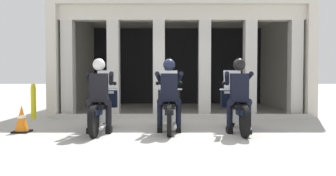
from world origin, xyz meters
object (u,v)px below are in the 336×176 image
Objects in this scene: motorcycle_right at (235,108)px; traffic_cone_flank at (21,119)px; police_officer_left at (98,89)px; police_officer_right at (238,89)px; motorcycle_center at (168,108)px; motorcycle_left at (101,108)px; police_officer_center at (168,89)px; bollard_kerbside at (32,101)px.

traffic_cone_flank is (-4.65, -0.19, -0.21)m from motorcycle_right.
police_officer_left is 1.00× the size of police_officer_right.
motorcycle_center is at bearing 175.06° from motorcycle_right.
police_officer_center is (1.48, -0.15, 0.44)m from motorcycle_left.
police_officer_center is at bearing -29.44° from bollard_kerbside.
traffic_cone_flank is (-3.17, -0.34, -0.21)m from motorcycle_center.
police_officer_left is 3.30m from bollard_kerbside.
police_officer_center is 1.00× the size of police_officer_right.
police_officer_left reaches higher than motorcycle_right.
motorcycle_left is at bearing 179.88° from motorcycle_center.
motorcycle_left is 1.49m from motorcycle_center.
bollard_kerbside is at bearing 128.79° from police_officer_left.
bollard_kerbside is (-5.30, 2.30, -0.44)m from police_officer_right.
police_officer_left is 2.69× the size of traffic_cone_flank.
motorcycle_right is at bearing 90.37° from police_officer_right.
police_officer_center is 1.55m from motorcycle_right.
police_officer_left is 2.96m from police_officer_right.
police_officer_left is at bearing -97.02° from motorcycle_left.
motorcycle_center is (1.48, 0.42, -0.44)m from police_officer_left.
motorcycle_right is at bearing -6.90° from motorcycle_left.
motorcycle_left is at bearing 82.98° from police_officer_left.
motorcycle_right is 2.03× the size of bollard_kerbside.
police_officer_right is at bearing -89.63° from motorcycle_right.
police_officer_right reaches higher than motorcycle_center.
police_officer_right is 1.58× the size of bollard_kerbside.
motorcycle_center is at bearing 164.50° from police_officer_right.
police_officer_center is (-0.00, -0.28, 0.44)m from motorcycle_center.
motorcycle_left is 2.03× the size of bollard_kerbside.
bollard_kerbside is (-0.65, 2.21, 0.21)m from traffic_cone_flank.
police_officer_right is at bearing -21.57° from motorcycle_center.
motorcycle_center is 4.25m from bollard_kerbside.
motorcycle_center is 1.00× the size of motorcycle_right.
police_officer_center is at bearing -95.69° from motorcycle_center.
motorcycle_left is at bearing -40.67° from bollard_kerbside.
motorcycle_left is 1.29× the size of police_officer_center.
bollard_kerbside is (-2.34, 2.29, -0.44)m from police_officer_left.
police_officer_left is at bearing -169.57° from motorcycle_center.
traffic_cone_flank is (-4.65, 0.09, -0.65)m from police_officer_right.
police_officer_center reaches higher than bollard_kerbside.
police_officer_left reaches higher than motorcycle_left.
traffic_cone_flank is at bearing -73.73° from bollard_kerbside.
police_officer_right is (2.96, -0.29, 0.44)m from motorcycle_left.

